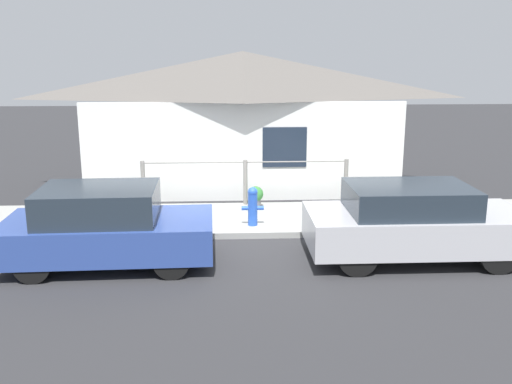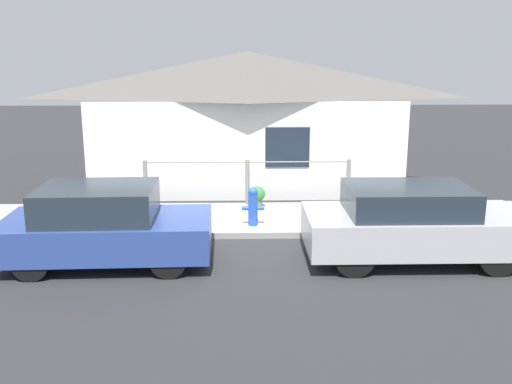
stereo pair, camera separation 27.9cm
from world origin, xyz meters
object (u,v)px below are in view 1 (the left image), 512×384
Objects in this scene: car_left at (106,227)px; fire_hydrant at (253,205)px; potted_plant_near_hydrant at (256,196)px; potted_plant_by_fence at (149,197)px; car_right at (414,222)px; potted_plant_corner at (352,195)px.

car_left reaches higher than fire_hydrant.
potted_plant_by_fence reaches higher than potted_plant_near_hydrant.
potted_plant_by_fence is at bearing 179.98° from potted_plant_near_hydrant.
car_left is 7.32× the size of potted_plant_near_hydrant.
car_left is 7.19× the size of potted_plant_by_fence.
car_right is 7.80× the size of potted_plant_near_hydrant.
fire_hydrant reaches higher than potted_plant_by_fence.
car_right reaches higher than potted_plant_near_hydrant.
potted_plant_near_hydrant is 2.25m from potted_plant_corner.
car_right is at bearing -32.02° from potted_plant_by_fence.
potted_plant_near_hydrant is at bearing 47.73° from car_left.
potted_plant_corner is at bearing -1.67° from potted_plant_by_fence.
car_left is at bearing -148.37° from potted_plant_corner.
potted_plant_by_fence is (-2.35, 1.41, -0.14)m from fire_hydrant.
car_right is 3.13m from potted_plant_corner.
fire_hydrant is at bearing -95.36° from potted_plant_near_hydrant.
potted_plant_corner reaches higher than potted_plant_near_hydrant.
fire_hydrant is at bearing -31.05° from potted_plant_by_fence.
potted_plant_by_fence is (0.30, 3.23, -0.28)m from car_left.
car_left is 5.46m from car_right.
car_right reaches higher than potted_plant_by_fence.
potted_plant_near_hydrant is at bearing 84.64° from fire_hydrant.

